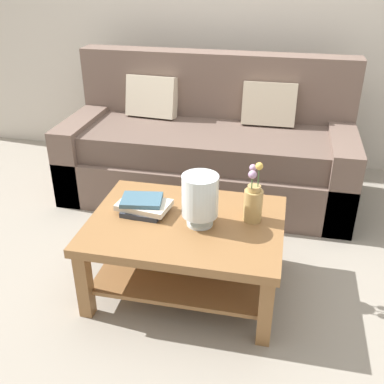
{
  "coord_description": "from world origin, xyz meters",
  "views": [
    {
      "loc": [
        0.48,
        -2.38,
        1.74
      ],
      "look_at": [
        0.0,
        -0.19,
        0.55
      ],
      "focal_mm": 42.28,
      "sensor_mm": 36.0,
      "label": 1
    }
  ],
  "objects_px": {
    "couch": "(208,150)",
    "glass_hurricane_vase": "(200,197)",
    "flower_pitcher": "(253,201)",
    "book_stack_main": "(143,205)",
    "coffee_table": "(186,239)"
  },
  "relations": [
    {
      "from": "couch",
      "to": "glass_hurricane_vase",
      "type": "relative_size",
      "value": 7.63
    },
    {
      "from": "couch",
      "to": "book_stack_main",
      "type": "bearing_deg",
      "value": -97.69
    },
    {
      "from": "couch",
      "to": "book_stack_main",
      "type": "height_order",
      "value": "couch"
    },
    {
      "from": "coffee_table",
      "to": "flower_pitcher",
      "type": "distance_m",
      "value": 0.43
    },
    {
      "from": "coffee_table",
      "to": "glass_hurricane_vase",
      "type": "distance_m",
      "value": 0.3
    },
    {
      "from": "couch",
      "to": "coffee_table",
      "type": "relative_size",
      "value": 2.07
    },
    {
      "from": "book_stack_main",
      "to": "couch",
      "type": "bearing_deg",
      "value": 82.31
    },
    {
      "from": "book_stack_main",
      "to": "coffee_table",
      "type": "bearing_deg",
      "value": -9.46
    },
    {
      "from": "glass_hurricane_vase",
      "to": "flower_pitcher",
      "type": "height_order",
      "value": "flower_pitcher"
    },
    {
      "from": "couch",
      "to": "flower_pitcher",
      "type": "xyz_separation_m",
      "value": [
        0.45,
        -1.12,
        0.2
      ]
    },
    {
      "from": "coffee_table",
      "to": "flower_pitcher",
      "type": "relative_size",
      "value": 3.05
    },
    {
      "from": "flower_pitcher",
      "to": "glass_hurricane_vase",
      "type": "bearing_deg",
      "value": -159.24
    },
    {
      "from": "couch",
      "to": "flower_pitcher",
      "type": "height_order",
      "value": "couch"
    },
    {
      "from": "glass_hurricane_vase",
      "to": "flower_pitcher",
      "type": "relative_size",
      "value": 0.83
    },
    {
      "from": "flower_pitcher",
      "to": "book_stack_main",
      "type": "bearing_deg",
      "value": -175.8
    }
  ]
}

